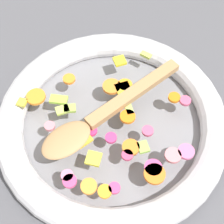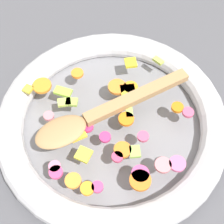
% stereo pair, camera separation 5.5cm
% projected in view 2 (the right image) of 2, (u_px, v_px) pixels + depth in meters
% --- Properties ---
extents(ground_plane, '(4.00, 4.00, 0.00)m').
position_uv_depth(ground_plane, '(112.00, 126.00, 0.60)').
color(ground_plane, '#4C4C51').
extents(skillet, '(0.42, 0.42, 0.05)m').
position_uv_depth(skillet, '(112.00, 120.00, 0.58)').
color(skillet, slate).
rests_on(skillet, ground_plane).
extents(chopped_vegetables, '(0.33, 0.31, 0.01)m').
position_uv_depth(chopped_vegetables, '(109.00, 126.00, 0.54)').
color(chopped_vegetables, orange).
rests_on(chopped_vegetables, skillet).
extents(wooden_spoon, '(0.17, 0.28, 0.01)m').
position_uv_depth(wooden_spoon, '(99.00, 114.00, 0.54)').
color(wooden_spoon, '#A87F51').
rests_on(wooden_spoon, chopped_vegetables).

